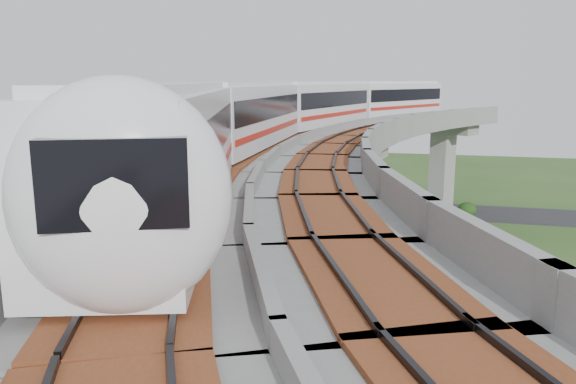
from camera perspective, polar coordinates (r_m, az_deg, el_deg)
name	(u,v)px	position (r m, az deg, el deg)	size (l,w,h in m)	color
ground	(298,308)	(36.13, 1.01, -11.74)	(160.00, 160.00, 0.00)	#2A481C
dirt_lot	(543,348)	(34.15, 24.48, -14.20)	(18.00, 26.00, 0.04)	gray
asphalt_road	(357,207)	(64.42, 7.06, -1.47)	(60.00, 8.00, 0.03)	#232326
viaduct	(363,169)	(33.00, 7.58, 2.33)	(19.58, 73.98, 11.40)	#99968E
metro_train	(319,109)	(37.01, 3.18, 8.44)	(12.47, 61.20, 3.64)	silver
fence	(460,313)	(35.13, 17.04, -11.63)	(3.87, 38.73, 1.50)	#2D382D
tree_0	(467,210)	(58.19, 17.72, -1.75)	(1.81, 1.81, 2.33)	#382314
tree_1	(423,232)	(47.13, 13.55, -3.99)	(1.94, 1.94, 2.81)	#382314
tree_2	(418,270)	(37.80, 13.07, -7.71)	(2.02, 2.02, 2.89)	#382314
tree_3	(409,319)	(29.21, 12.20, -12.51)	(3.20, 3.20, 3.83)	#382314
car_red	(563,352)	(32.71, 26.17, -14.36)	(1.21, 3.47, 1.14)	#A30F1C
car_dark	(521,305)	(37.75, 22.56, -10.55)	(1.71, 4.21, 1.22)	black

